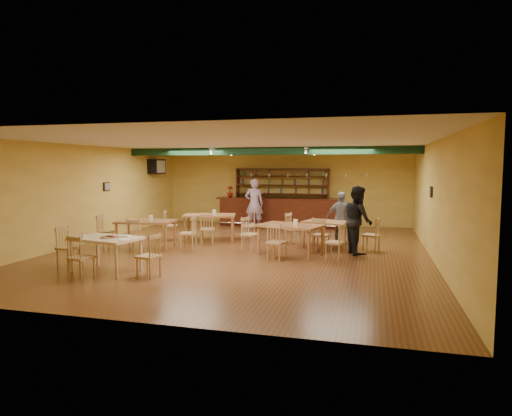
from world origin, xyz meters
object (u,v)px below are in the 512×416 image
(near_table, at_px, (106,255))
(dining_table_d, at_px, (290,240))
(dining_table_b, at_px, (330,234))
(patron_right_a, at_px, (358,220))
(bar_counter, at_px, (279,212))
(dining_table_a, at_px, (210,227))
(dining_table_c, at_px, (146,234))
(patron_bar, at_px, (254,204))

(near_table, bearing_deg, dining_table_d, 49.29)
(dining_table_b, height_order, near_table, near_table)
(dining_table_d, relative_size, patron_right_a, 0.89)
(bar_counter, bearing_deg, dining_table_b, -59.28)
(dining_table_a, distance_m, dining_table_c, 2.21)
(bar_counter, distance_m, patron_right_a, 5.80)
(dining_table_a, distance_m, patron_right_a, 4.85)
(dining_table_a, xyz_separation_m, dining_table_b, (3.88, -0.34, -0.03))
(dining_table_b, relative_size, patron_right_a, 0.82)
(dining_table_c, bearing_deg, patron_bar, 60.32)
(dining_table_b, bearing_deg, near_table, -119.81)
(dining_table_b, bearing_deg, dining_table_d, -106.37)
(near_table, bearing_deg, dining_table_a, 92.17)
(near_table, xyz_separation_m, patron_right_a, (5.37, 3.56, 0.53))
(dining_table_d, height_order, near_table, dining_table_d)
(dining_table_b, height_order, patron_bar, patron_bar)
(bar_counter, height_order, dining_table_b, bar_counter)
(dining_table_b, bearing_deg, patron_bar, 151.21)
(dining_table_b, bearing_deg, dining_table_c, -147.44)
(near_table, bearing_deg, bar_counter, 85.96)
(patron_right_a, bearing_deg, bar_counter, 12.43)
(dining_table_c, bearing_deg, dining_table_d, -6.14)
(dining_table_d, xyz_separation_m, patron_bar, (-2.24, 4.64, 0.54))
(dining_table_a, relative_size, dining_table_d, 1.00)
(dining_table_c, bearing_deg, dining_table_b, 9.25)
(dining_table_d, relative_size, patron_bar, 0.86)
(dining_table_a, bearing_deg, dining_table_d, -45.94)
(dining_table_b, height_order, patron_right_a, patron_right_a)
(dining_table_a, height_order, dining_table_b, dining_table_a)
(dining_table_a, bearing_deg, patron_right_a, -28.71)
(patron_right_a, bearing_deg, dining_table_a, 55.30)
(bar_counter, distance_m, dining_table_a, 3.99)
(patron_bar, bearing_deg, dining_table_a, 62.94)
(dining_table_a, xyz_separation_m, near_table, (-0.69, -4.70, -0.02))
(dining_table_d, distance_m, patron_bar, 5.18)
(dining_table_d, relative_size, near_table, 1.12)
(dining_table_c, relative_size, dining_table_d, 0.98)
(dining_table_d, xyz_separation_m, patron_right_a, (1.73, 0.63, 0.51))
(dining_table_b, distance_m, dining_table_c, 5.36)
(dining_table_c, relative_size, patron_bar, 0.85)
(dining_table_c, bearing_deg, dining_table_a, 48.39)
(dining_table_b, height_order, dining_table_c, dining_table_c)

